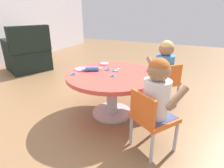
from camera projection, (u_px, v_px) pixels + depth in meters
ground_plane at (112, 113)px, 2.16m from camera, size 10.00×10.00×0.00m
craft_table at (112, 82)px, 2.02m from camera, size 0.97×0.97×0.48m
child_chair_left at (151, 118)px, 1.50m from camera, size 0.42×0.42×0.54m
seated_child_left at (158, 91)px, 1.43m from camera, size 0.44×0.42×0.51m
child_chair_right at (165, 82)px, 2.24m from camera, size 0.42×0.42×0.54m
seated_child_right at (165, 63)px, 2.19m from camera, size 0.43×0.44×0.51m
armchair_dark at (28, 54)px, 3.58m from camera, size 0.94×0.95×0.85m
rolling_pin at (92, 69)px, 2.04m from camera, size 0.14×0.21×0.05m
craft_scissors at (116, 70)px, 2.07m from camera, size 0.14×0.08×0.01m
playdough_blob_0 at (82, 69)px, 2.10m from camera, size 0.15×0.15×0.01m
playdough_blob_1 at (105, 64)px, 2.30m from camera, size 0.11×0.11×0.02m
cookie_cutter_0 at (113, 76)px, 1.89m from camera, size 0.05×0.05×0.01m
cookie_cutter_1 at (73, 74)px, 1.94m from camera, size 0.06×0.06×0.01m
cookie_cutter_2 at (108, 69)px, 2.09m from camera, size 0.07×0.07×0.01m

